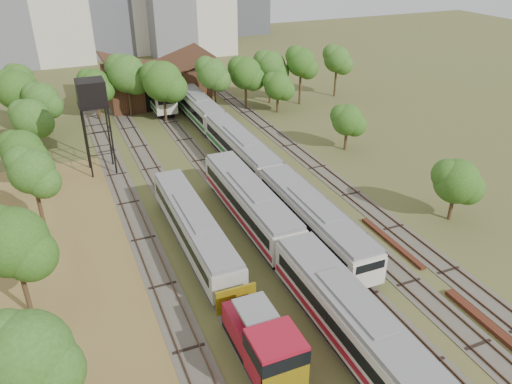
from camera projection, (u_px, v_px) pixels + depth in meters
name	position (u px, v px, depth m)	size (l,w,h in m)	color
ground	(368.00, 330.00, 34.75)	(240.00, 240.00, 0.00)	#475123
dry_grass_patch	(87.00, 327.00, 35.00)	(14.00, 60.00, 0.04)	brown
tracks	(232.00, 183.00, 54.84)	(24.60, 80.00, 0.19)	#4C473D
railcar_red_set	(292.00, 253.00, 39.49)	(3.17, 34.57, 3.92)	black
railcar_green_set	(241.00, 150.00, 58.20)	(3.05, 52.08, 3.77)	black
railcar_rear	(155.00, 92.00, 78.63)	(3.11, 16.08, 3.85)	black
shunter_locomotive	(264.00, 345.00, 30.93)	(3.04, 8.11, 3.97)	black
old_grey_coach	(194.00, 228.00, 43.12)	(2.84, 18.00, 3.51)	black
water_tower	(92.00, 95.00, 53.61)	(3.08, 3.08, 10.65)	black
rail_pile_near	(502.00, 336.00, 34.04)	(0.69, 10.30, 0.34)	#4F2416
rail_pile_far	(392.00, 242.00, 44.32)	(0.53, 8.53, 0.28)	#4F2416
maintenance_shed	(158.00, 83.00, 80.22)	(16.45, 11.55, 7.58)	#3B2115
tree_band_left	(27.00, 173.00, 44.58)	(7.93, 75.95, 8.96)	#382616
tree_band_far	(195.00, 75.00, 73.05)	(49.46, 9.82, 9.13)	#382616
tree_band_right	(349.00, 123.00, 60.34)	(5.80, 39.51, 6.21)	#382616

